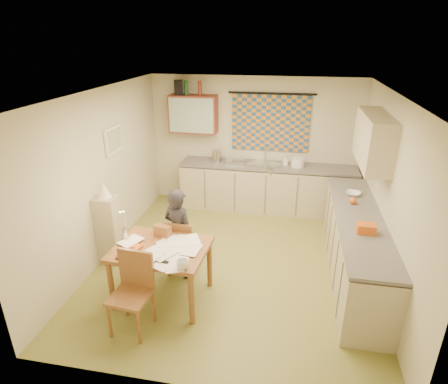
% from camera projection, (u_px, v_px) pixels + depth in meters
% --- Properties ---
extents(floor, '(4.00, 4.50, 0.02)m').
position_uv_depth(floor, '(235.00, 262.00, 5.69)').
color(floor, olive).
rests_on(floor, ground).
extents(ceiling, '(4.00, 4.50, 0.02)m').
position_uv_depth(ceiling, '(237.00, 93.00, 4.71)').
color(ceiling, white).
rests_on(ceiling, floor).
extents(wall_back, '(4.00, 0.02, 2.50)m').
position_uv_depth(wall_back, '(254.00, 143.00, 7.25)').
color(wall_back, beige).
rests_on(wall_back, floor).
extents(wall_front, '(4.00, 0.02, 2.50)m').
position_uv_depth(wall_front, '(194.00, 283.00, 3.15)').
color(wall_front, beige).
rests_on(wall_front, floor).
extents(wall_left, '(0.02, 4.50, 2.50)m').
position_uv_depth(wall_left, '(102.00, 176.00, 5.54)').
color(wall_left, beige).
rests_on(wall_left, floor).
extents(wall_right, '(0.02, 4.50, 2.50)m').
position_uv_depth(wall_right, '(389.00, 196.00, 4.86)').
color(wall_right, beige).
rests_on(wall_right, floor).
extents(window_blind, '(1.45, 0.03, 1.05)m').
position_uv_depth(window_blind, '(270.00, 123.00, 7.00)').
color(window_blind, navy).
rests_on(window_blind, wall_back).
extents(curtain_rod, '(1.60, 0.04, 0.04)m').
position_uv_depth(curtain_rod, '(272.00, 93.00, 6.77)').
color(curtain_rod, black).
rests_on(curtain_rod, wall_back).
extents(wall_cabinet, '(0.90, 0.34, 0.70)m').
position_uv_depth(wall_cabinet, '(193.00, 114.00, 7.07)').
color(wall_cabinet, maroon).
rests_on(wall_cabinet, wall_back).
extents(wall_cabinet_glass, '(0.84, 0.02, 0.64)m').
position_uv_depth(wall_cabinet_glass, '(191.00, 116.00, 6.91)').
color(wall_cabinet_glass, '#99B2A5').
rests_on(wall_cabinet_glass, wall_back).
extents(upper_cabinet_right, '(0.34, 1.30, 0.70)m').
position_uv_depth(upper_cabinet_right, '(374.00, 139.00, 5.15)').
color(upper_cabinet_right, tan).
rests_on(upper_cabinet_right, wall_right).
extents(framed_print, '(0.04, 0.50, 0.40)m').
position_uv_depth(framed_print, '(113.00, 140.00, 5.72)').
color(framed_print, white).
rests_on(framed_print, wall_left).
extents(print_canvas, '(0.01, 0.42, 0.32)m').
position_uv_depth(print_canvas, '(115.00, 140.00, 5.72)').
color(print_canvas, beige).
rests_on(print_canvas, wall_left).
extents(counter_back, '(3.30, 0.62, 0.92)m').
position_uv_depth(counter_back, '(267.00, 188.00, 7.22)').
color(counter_back, tan).
rests_on(counter_back, floor).
extents(counter_right, '(0.62, 2.95, 0.92)m').
position_uv_depth(counter_right, '(355.00, 246.00, 5.24)').
color(counter_right, tan).
rests_on(counter_right, floor).
extents(stove, '(0.57, 0.57, 0.88)m').
position_uv_depth(stove, '(365.00, 287.00, 4.40)').
color(stove, white).
rests_on(stove, floor).
extents(sink, '(0.69, 0.64, 0.10)m').
position_uv_depth(sink, '(264.00, 167.00, 7.07)').
color(sink, silver).
rests_on(sink, counter_back).
extents(tap, '(0.04, 0.04, 0.28)m').
position_uv_depth(tap, '(265.00, 155.00, 7.16)').
color(tap, silver).
rests_on(tap, counter_back).
extents(dish_rack, '(0.39, 0.35, 0.06)m').
position_uv_depth(dish_rack, '(235.00, 161.00, 7.14)').
color(dish_rack, silver).
rests_on(dish_rack, counter_back).
extents(kettle, '(0.22, 0.22, 0.24)m').
position_uv_depth(kettle, '(217.00, 156.00, 7.16)').
color(kettle, silver).
rests_on(kettle, counter_back).
extents(mixing_bowl, '(0.25, 0.25, 0.16)m').
position_uv_depth(mixing_bowl, '(298.00, 162.00, 6.92)').
color(mixing_bowl, white).
rests_on(mixing_bowl, counter_back).
extents(soap_bottle, '(0.10, 0.10, 0.18)m').
position_uv_depth(soap_bottle, '(285.00, 160.00, 7.00)').
color(soap_bottle, white).
rests_on(soap_bottle, counter_back).
extents(bowl, '(0.33, 0.33, 0.05)m').
position_uv_depth(bowl, '(353.00, 194.00, 5.70)').
color(bowl, white).
rests_on(bowl, counter_right).
extents(orange_bag, '(0.22, 0.16, 0.12)m').
position_uv_depth(orange_bag, '(366.00, 228.00, 4.61)').
color(orange_bag, '#D05B18').
rests_on(orange_bag, counter_right).
extents(fruit_orange, '(0.10, 0.10, 0.10)m').
position_uv_depth(fruit_orange, '(353.00, 201.00, 5.40)').
color(fruit_orange, '#D05B18').
rests_on(fruit_orange, counter_right).
extents(speaker, '(0.21, 0.24, 0.26)m').
position_uv_depth(speaker, '(178.00, 87.00, 6.93)').
color(speaker, black).
rests_on(speaker, wall_cabinet).
extents(bottle_green, '(0.09, 0.09, 0.26)m').
position_uv_depth(bottle_green, '(186.00, 88.00, 6.90)').
color(bottle_green, '#195926').
rests_on(bottle_green, wall_cabinet).
extents(bottle_brown, '(0.08, 0.08, 0.26)m').
position_uv_depth(bottle_brown, '(200.00, 88.00, 6.86)').
color(bottle_brown, maroon).
rests_on(bottle_brown, wall_cabinet).
extents(dining_table, '(1.20, 0.94, 0.75)m').
position_uv_depth(dining_table, '(163.00, 272.00, 4.78)').
color(dining_table, brown).
rests_on(dining_table, floor).
extents(chair_far, '(0.40, 0.40, 0.86)m').
position_uv_depth(chair_far, '(183.00, 256.00, 5.34)').
color(chair_far, brown).
rests_on(chair_far, floor).
extents(chair_near, '(0.47, 0.47, 0.95)m').
position_uv_depth(chair_near, '(132.00, 307.00, 4.29)').
color(chair_near, brown).
rests_on(chair_near, floor).
extents(person, '(0.70, 0.66, 1.32)m').
position_uv_depth(person, '(179.00, 233.00, 5.14)').
color(person, black).
rests_on(person, floor).
extents(shelf_stand, '(0.32, 0.30, 1.05)m').
position_uv_depth(shelf_stand, '(109.00, 230.00, 5.52)').
color(shelf_stand, tan).
rests_on(shelf_stand, floor).
extents(lampshade, '(0.20, 0.20, 0.22)m').
position_uv_depth(lampshade, '(104.00, 190.00, 5.27)').
color(lampshade, white).
rests_on(lampshade, shelf_stand).
extents(letter_rack, '(0.24, 0.15, 0.16)m').
position_uv_depth(letter_rack, '(163.00, 231.00, 4.85)').
color(letter_rack, brown).
rests_on(letter_rack, dining_table).
extents(mug, '(0.16, 0.16, 0.11)m').
position_uv_depth(mug, '(182.00, 264.00, 4.20)').
color(mug, white).
rests_on(mug, dining_table).
extents(magazine, '(0.28, 0.31, 0.02)m').
position_uv_depth(magazine, '(118.00, 253.00, 4.49)').
color(magazine, maroon).
rests_on(magazine, dining_table).
extents(book, '(0.32, 0.34, 0.02)m').
position_uv_depth(book, '(126.00, 247.00, 4.63)').
color(book, '#D05B18').
rests_on(book, dining_table).
extents(orange_box, '(0.14, 0.12, 0.04)m').
position_uv_depth(orange_box, '(127.00, 257.00, 4.40)').
color(orange_box, '#D05B18').
rests_on(orange_box, dining_table).
extents(eyeglasses, '(0.14, 0.07, 0.02)m').
position_uv_depth(eyeglasses, '(163.00, 262.00, 4.33)').
color(eyeglasses, black).
rests_on(eyeglasses, dining_table).
extents(candle_holder, '(0.07, 0.07, 0.18)m').
position_uv_depth(candle_holder, '(125.00, 234.00, 4.77)').
color(candle_holder, silver).
rests_on(candle_holder, dining_table).
extents(candle, '(0.03, 0.03, 0.22)m').
position_uv_depth(candle, '(124.00, 219.00, 4.70)').
color(candle, white).
rests_on(candle, dining_table).
extents(candle_flame, '(0.02, 0.02, 0.02)m').
position_uv_depth(candle_flame, '(120.00, 212.00, 4.61)').
color(candle_flame, '#FFCC66').
rests_on(candle_flame, dining_table).
extents(papers, '(1.08, 0.92, 0.03)m').
position_uv_depth(papers, '(171.00, 250.00, 4.56)').
color(papers, white).
rests_on(papers, dining_table).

